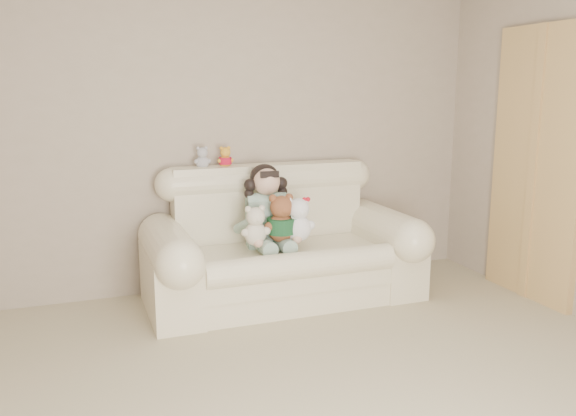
{
  "coord_description": "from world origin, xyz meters",
  "views": [
    {
      "loc": [
        -1.15,
        -2.2,
        1.63
      ],
      "look_at": [
        0.37,
        1.9,
        0.75
      ],
      "focal_mm": 37.17,
      "sensor_mm": 36.0,
      "label": 1
    }
  ],
  "objects_px": {
    "brown_teddy": "(281,214)",
    "cream_teddy": "(255,222)",
    "white_cat": "(298,215)",
    "sofa": "(283,235)",
    "seated_child": "(266,205)"
  },
  "relations": [
    {
      "from": "sofa",
      "to": "white_cat",
      "type": "distance_m",
      "value": 0.24
    },
    {
      "from": "white_cat",
      "to": "sofa",
      "type": "bearing_deg",
      "value": 135.41
    },
    {
      "from": "white_cat",
      "to": "brown_teddy",
      "type": "bearing_deg",
      "value": -173.22
    },
    {
      "from": "brown_teddy",
      "to": "sofa",
      "type": "bearing_deg",
      "value": 58.83
    },
    {
      "from": "seated_child",
      "to": "brown_teddy",
      "type": "xyz_separation_m",
      "value": [
        0.05,
        -0.19,
        -0.03
      ]
    },
    {
      "from": "sofa",
      "to": "cream_teddy",
      "type": "distance_m",
      "value": 0.34
    },
    {
      "from": "brown_teddy",
      "to": "white_cat",
      "type": "xyz_separation_m",
      "value": [
        0.13,
        -0.03,
        -0.01
      ]
    },
    {
      "from": "sofa",
      "to": "cream_teddy",
      "type": "height_order",
      "value": "sofa"
    },
    {
      "from": "seated_child",
      "to": "cream_teddy",
      "type": "bearing_deg",
      "value": -118.66
    },
    {
      "from": "sofa",
      "to": "brown_teddy",
      "type": "bearing_deg",
      "value": -118.19
    },
    {
      "from": "brown_teddy",
      "to": "cream_teddy",
      "type": "relative_size",
      "value": 1.23
    },
    {
      "from": "sofa",
      "to": "cream_teddy",
      "type": "relative_size",
      "value": 6.06
    },
    {
      "from": "seated_child",
      "to": "white_cat",
      "type": "bearing_deg",
      "value": -43.67
    },
    {
      "from": "sofa",
      "to": "seated_child",
      "type": "height_order",
      "value": "seated_child"
    },
    {
      "from": "sofa",
      "to": "seated_child",
      "type": "xyz_separation_m",
      "value": [
        -0.11,
        0.08,
        0.23
      ]
    }
  ]
}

